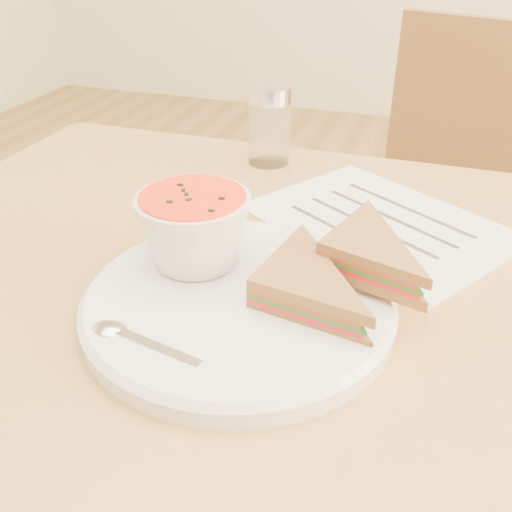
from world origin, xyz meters
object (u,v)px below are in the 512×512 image
at_px(chair_far, 427,274).
at_px(soup_bowl, 195,233).
at_px(dining_table, 290,506).
at_px(condiment_shaker, 269,125).
at_px(plate, 239,304).

xyz_separation_m(chair_far, soup_bowl, (-0.22, -0.57, 0.35)).
bearing_deg(dining_table, condiment_shaker, 113.91).
bearing_deg(dining_table, soup_bowl, -156.33).
distance_m(chair_far, condiment_shaker, 0.50).
distance_m(dining_table, plate, 0.39).
bearing_deg(condiment_shaker, dining_table, -66.09).
bearing_deg(dining_table, chair_far, 76.37).
distance_m(dining_table, chair_far, 0.55).
height_order(dining_table, condiment_shaker, condiment_shaker).
distance_m(dining_table, soup_bowl, 0.44).
bearing_deg(soup_bowl, condiment_shaker, 94.92).
xyz_separation_m(dining_table, condiment_shaker, (-0.12, 0.28, 0.43)).
bearing_deg(dining_table, plate, -116.58).
relative_size(chair_far, soup_bowl, 8.28).
xyz_separation_m(dining_table, plate, (-0.04, -0.08, 0.38)).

